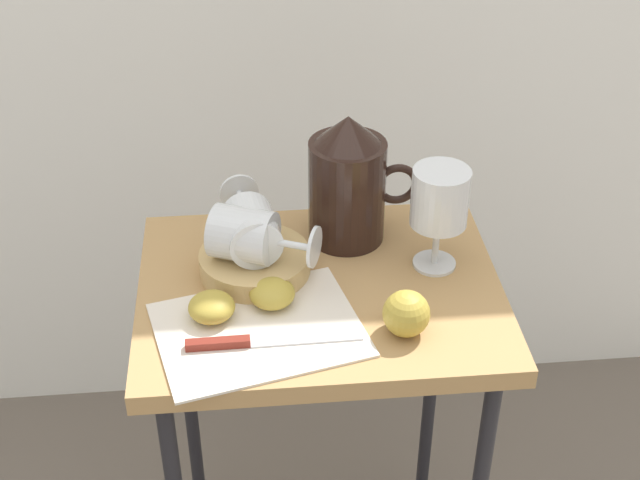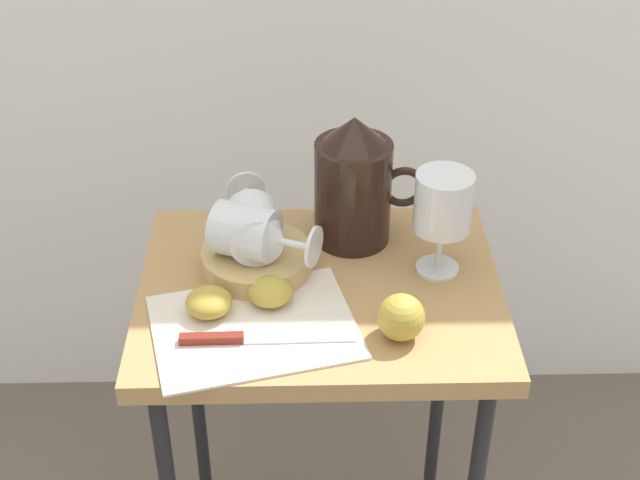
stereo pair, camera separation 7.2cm
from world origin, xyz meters
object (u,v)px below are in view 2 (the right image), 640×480
at_px(table, 320,332).
at_px(apple_half_right, 270,291).
at_px(wine_glass_upright, 443,207).
at_px(apple_whole, 401,317).
at_px(wine_glass_tipped_far, 248,232).
at_px(apple_half_left, 209,302).
at_px(basket_tray, 257,260).
at_px(pitcher, 354,191).
at_px(wine_glass_tipped_near, 253,226).
at_px(knife, 241,339).

relative_size(table, apple_half_right, 11.28).
relative_size(wine_glass_upright, apple_whole, 2.51).
relative_size(table, wine_glass_tipped_far, 4.35).
bearing_deg(wine_glass_tipped_far, apple_half_left, -119.23).
bearing_deg(table, basket_tray, 155.89).
height_order(pitcher, apple_half_right, pitcher).
xyz_separation_m(wine_glass_tipped_near, knife, (-0.01, -0.17, -0.06)).
distance_m(apple_half_right, knife, 0.09).
relative_size(table, apple_whole, 11.28).
height_order(table, apple_half_left, apple_half_left).
height_order(apple_half_left, apple_half_right, same).
distance_m(pitcher, apple_whole, 0.25).
height_order(wine_glass_tipped_far, apple_half_left, wine_glass_tipped_far).
bearing_deg(table, wine_glass_tipped_far, 163.44).
distance_m(apple_whole, knife, 0.21).
bearing_deg(apple_half_left, knife, -52.81).
height_order(wine_glass_upright, apple_whole, wine_glass_upright).
distance_m(pitcher, apple_half_left, 0.28).
relative_size(wine_glass_tipped_far, apple_half_right, 2.59).
bearing_deg(knife, wine_glass_tipped_near, 85.92).
height_order(wine_glass_tipped_near, apple_half_left, wine_glass_tipped_near).
relative_size(table, wine_glass_upright, 4.49).
bearing_deg(apple_half_right, basket_tray, 104.90).
bearing_deg(knife, pitcher, 56.93).
xyz_separation_m(basket_tray, wine_glass_tipped_far, (-0.01, -0.01, 0.06)).
relative_size(basket_tray, wine_glass_tipped_far, 0.97).
bearing_deg(knife, wine_glass_tipped_far, 88.23).
bearing_deg(wine_glass_tipped_far, wine_glass_tipped_near, 66.45).
height_order(pitcher, apple_half_left, pitcher).
xyz_separation_m(basket_tray, apple_whole, (0.20, -0.15, 0.01)).
relative_size(basket_tray, apple_whole, 2.53).
relative_size(table, pitcher, 3.49).
xyz_separation_m(basket_tray, wine_glass_upright, (0.27, -0.01, 0.09)).
bearing_deg(knife, apple_half_right, 66.53).
xyz_separation_m(wine_glass_upright, wine_glass_tipped_near, (-0.27, 0.01, -0.04)).
bearing_deg(wine_glass_upright, apple_half_right, -163.08).
bearing_deg(apple_half_left, apple_half_right, 15.34).
xyz_separation_m(apple_half_left, apple_whole, (0.26, -0.05, 0.01)).
bearing_deg(table, wine_glass_upright, 11.56).
height_order(table, wine_glass_tipped_near, wine_glass_tipped_near).
bearing_deg(apple_whole, table, 132.88).
xyz_separation_m(wine_glass_upright, wine_glass_tipped_far, (-0.28, -0.01, -0.03)).
bearing_deg(wine_glass_tipped_far, basket_tray, 44.43).
distance_m(table, wine_glass_tipped_near, 0.19).
relative_size(wine_glass_tipped_near, wine_glass_tipped_far, 0.97).
relative_size(wine_glass_upright, apple_half_right, 2.51).
bearing_deg(wine_glass_tipped_near, wine_glass_upright, -2.53).
relative_size(wine_glass_tipped_near, apple_half_right, 2.51).
bearing_deg(basket_tray, apple_half_left, -121.26).
xyz_separation_m(pitcher, wine_glass_tipped_near, (-0.15, -0.08, -0.01)).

